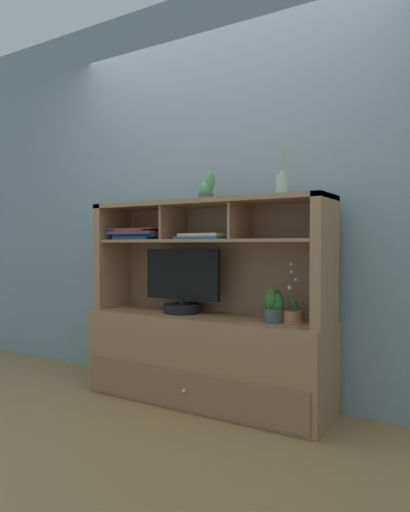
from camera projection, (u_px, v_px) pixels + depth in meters
floor_plane at (205, 403)px, 3.00m from camera, size 6.00×6.00×0.02m
back_wall at (224, 189)px, 3.19m from camera, size 6.00×0.02×2.80m
media_console at (205, 340)px, 3.00m from camera, size 1.62×0.48×1.30m
tv_monitor at (182, 287)px, 3.08m from camera, size 0.56×0.25×0.42m
potted_orchid at (292, 315)px, 2.69m from camera, size 0.13×0.13×0.35m
potted_fern at (274, 306)px, 2.71m from camera, size 0.14×0.14×0.20m
magazine_stack_left at (139, 234)px, 3.22m from camera, size 0.40×0.25×0.08m
magazine_stack_centre at (205, 236)px, 2.95m from camera, size 0.35×0.25×0.04m
diffuser_bottle at (283, 185)px, 2.70m from camera, size 0.08×0.08×0.29m
potted_succulent at (207, 189)px, 2.98m from camera, size 0.11×0.11×0.19m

